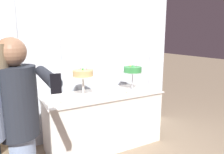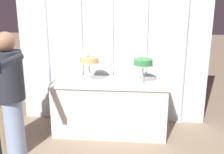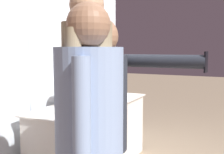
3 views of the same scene
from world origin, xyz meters
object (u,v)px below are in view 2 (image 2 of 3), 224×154
at_px(tealight_near_right, 128,86).
at_px(tealight_far_left, 63,84).
at_px(cake_display_nearright, 143,64).
at_px(cake_table, 110,107).
at_px(tealight_near_left, 111,84).
at_px(cake_display_nearleft, 89,61).
at_px(guest_girl_blue_dress, 10,90).

bearing_deg(tealight_near_right, tealight_far_left, 178.86).
bearing_deg(cake_display_nearright, cake_table, 175.56).
relative_size(cake_display_nearright, tealight_near_left, 11.10).
relative_size(cake_display_nearleft, guest_girl_blue_dress, 0.25).
bearing_deg(cake_table, guest_girl_blue_dress, -147.49).
distance_m(cake_table, cake_display_nearright, 0.83).
height_order(tealight_far_left, guest_girl_blue_dress, guest_girl_blue_dress).
relative_size(cake_table, tealight_far_left, 40.81).
xyz_separation_m(tealight_near_right, guest_girl_blue_dress, (-1.42, -0.54, 0.08)).
height_order(cake_table, cake_display_nearleft, cake_display_nearleft).
distance_m(cake_display_nearright, tealight_far_left, 1.16).
xyz_separation_m(cake_table, tealight_near_right, (0.27, -0.19, 0.40)).
bearing_deg(cake_display_nearleft, cake_display_nearright, -2.68).
distance_m(tealight_far_left, tealight_near_left, 0.67).
relative_size(cake_table, guest_girl_blue_dress, 1.06).
height_order(cake_display_nearright, tealight_near_left, cake_display_nearright).
distance_m(cake_display_nearright, tealight_near_right, 0.37).
xyz_separation_m(cake_table, guest_girl_blue_dress, (-1.15, -0.73, 0.48)).
bearing_deg(tealight_near_right, cake_display_nearleft, 161.77).
xyz_separation_m(tealight_far_left, tealight_near_left, (0.67, 0.05, 0.00)).
xyz_separation_m(cake_table, tealight_far_left, (-0.64, -0.17, 0.40)).
height_order(cake_display_nearleft, tealight_far_left, cake_display_nearleft).
bearing_deg(tealight_near_left, cake_display_nearright, 10.28).
bearing_deg(guest_girl_blue_dress, tealight_far_left, 48.13).
distance_m(cake_display_nearright, tealight_near_left, 0.53).
bearing_deg(tealight_near_left, tealight_near_right, -15.84).
xyz_separation_m(tealight_far_left, guest_girl_blue_dress, (-0.50, -0.56, 0.08)).
bearing_deg(tealight_far_left, guest_girl_blue_dress, -131.87).
relative_size(cake_display_nearleft, cake_display_nearright, 0.98).
relative_size(cake_display_nearright, tealight_near_right, 10.06).
height_order(tealight_near_left, guest_girl_blue_dress, guest_girl_blue_dress).
height_order(cake_table, guest_girl_blue_dress, guest_girl_blue_dress).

